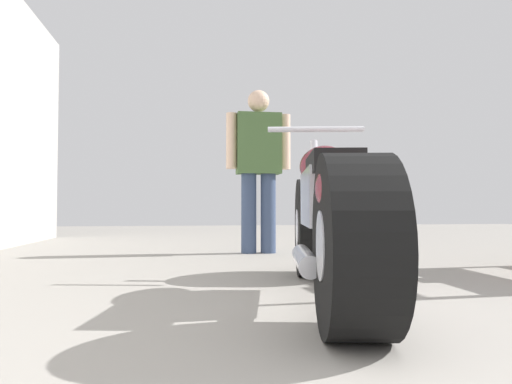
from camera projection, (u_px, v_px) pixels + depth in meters
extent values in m
plane|color=gray|center=(272.00, 264.00, 3.93)|extent=(17.46, 17.46, 0.00)
cylinder|color=black|center=(315.00, 228.00, 3.23)|extent=(0.37, 0.72, 0.68)
cylinder|color=silver|center=(315.00, 228.00, 3.23)|extent=(0.30, 0.30, 0.26)
cylinder|color=black|center=(355.00, 246.00, 1.68)|extent=(0.37, 0.72, 0.68)
cylinder|color=silver|center=(355.00, 246.00, 1.68)|extent=(0.30, 0.30, 0.26)
cube|color=silver|center=(328.00, 198.00, 2.46)|extent=(0.38, 0.72, 0.30)
ellipsoid|color=#5B0F19|center=(323.00, 166.00, 2.70)|extent=(0.37, 0.60, 0.23)
cube|color=black|center=(333.00, 165.00, 2.28)|extent=(0.32, 0.55, 0.11)
ellipsoid|color=#5B0F19|center=(352.00, 188.00, 1.74)|extent=(0.36, 0.51, 0.26)
cylinder|color=silver|center=(315.00, 182.00, 3.20)|extent=(0.10, 0.27, 0.62)
cylinder|color=silver|center=(316.00, 129.00, 3.17)|extent=(0.66, 0.16, 0.04)
cylinder|color=silver|center=(305.00, 260.00, 2.14)|extent=(0.20, 0.59, 0.10)
cylinder|color=#384766|center=(249.00, 213.00, 4.88)|extent=(0.16, 0.16, 0.84)
cylinder|color=#384766|center=(268.00, 213.00, 4.91)|extent=(0.16, 0.16, 0.84)
cube|color=#476638|center=(259.00, 144.00, 4.92)|extent=(0.47, 0.25, 0.65)
cylinder|color=beige|center=(232.00, 141.00, 4.88)|extent=(0.12, 0.12, 0.59)
cylinder|color=beige|center=(285.00, 142.00, 4.96)|extent=(0.12, 0.12, 0.59)
sphere|color=beige|center=(259.00, 101.00, 4.94)|extent=(0.23, 0.23, 0.23)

